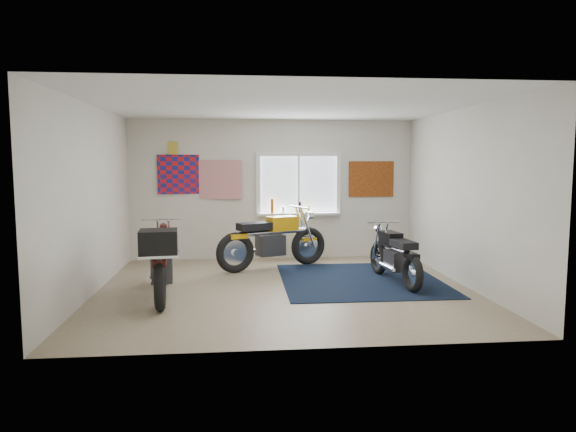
{
  "coord_description": "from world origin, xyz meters",
  "views": [
    {
      "loc": [
        -0.68,
        -7.48,
        1.88
      ],
      "look_at": [
        0.09,
        0.4,
        1.05
      ],
      "focal_mm": 32.0,
      "sensor_mm": 36.0,
      "label": 1
    }
  ],
  "objects": [
    {
      "name": "window_assembly",
      "position": [
        0.5,
        2.47,
        1.37
      ],
      "size": [
        1.66,
        0.17,
        1.26
      ],
      "color": "white",
      "rests_on": "room_shell"
    },
    {
      "name": "maroon_tourer",
      "position": [
        -1.73,
        -0.43,
        0.55
      ],
      "size": [
        0.7,
        2.1,
        1.06
      ],
      "rotation": [
        0.0,
        0.0,
        1.67
      ],
      "color": "black",
      "rests_on": "ground"
    },
    {
      "name": "ground",
      "position": [
        0.0,
        0.0,
        0.0
      ],
      "size": [
        5.5,
        5.5,
        0.0
      ],
      "primitive_type": "plane",
      "color": "#9E896B",
      "rests_on": "ground"
    },
    {
      "name": "navy_rug",
      "position": [
        1.26,
        0.44,
        0.01
      ],
      "size": [
        2.52,
        2.62,
        0.01
      ],
      "primitive_type": "cube",
      "rotation": [
        0.0,
        0.0,
        -0.01
      ],
      "color": "black",
      "rests_on": "ground"
    },
    {
      "name": "triumph_poster",
      "position": [
        1.95,
        2.48,
        1.55
      ],
      "size": [
        0.9,
        0.03,
        0.7
      ],
      "primitive_type": "cube",
      "color": "#A54C14",
      "rests_on": "room_shell"
    },
    {
      "name": "room_shell",
      "position": [
        0.0,
        0.0,
        1.64
      ],
      "size": [
        5.5,
        5.5,
        5.5
      ],
      "color": "white",
      "rests_on": "ground"
    },
    {
      "name": "flag_display",
      "position": [
        -1.9,
        2.48,
        2.15
      ],
      "size": [
        1.6,
        0.1,
        1.17
      ],
      "color": "red",
      "rests_on": "room_shell"
    },
    {
      "name": "oil_bottles",
      "position": [
        0.25,
        2.4,
        1.01
      ],
      "size": [
        0.78,
        0.07,
        0.28
      ],
      "color": "#955215",
      "rests_on": "window_assembly"
    },
    {
      "name": "black_chrome_bike",
      "position": [
        1.75,
        0.23,
        0.41
      ],
      "size": [
        0.55,
        1.8,
        0.93
      ],
      "rotation": [
        0.0,
        0.0,
        1.7
      ],
      "color": "black",
      "rests_on": "navy_rug"
    },
    {
      "name": "yellow_triumph",
      "position": [
        -0.08,
        1.5,
        0.48
      ],
      "size": [
        2.04,
        1.03,
        1.09
      ],
      "rotation": [
        0.0,
        0.0,
        0.42
      ],
      "color": "black",
      "rests_on": "ground"
    }
  ]
}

